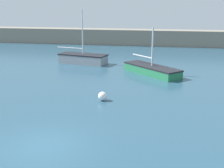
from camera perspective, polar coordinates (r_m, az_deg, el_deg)
name	(u,v)px	position (r m, az deg, el deg)	size (l,w,h in m)	color
ground_plane	(43,148)	(14.57, -12.48, -11.36)	(120.00, 120.00, 0.20)	#284C60
harbor_breakwater	(132,37)	(46.14, 3.75, 8.55)	(46.24, 2.67, 2.22)	gray
sailboat_short_mast	(152,70)	(27.65, 7.27, 2.61)	(5.40, 5.35, 4.12)	#287A4C
sailboat_tall_mast	(83,58)	(32.34, -5.32, 4.68)	(5.56, 2.90, 5.44)	gray
mooring_buoy_white	(103,96)	(20.21, -1.75, -2.24)	(0.58, 0.58, 0.58)	white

